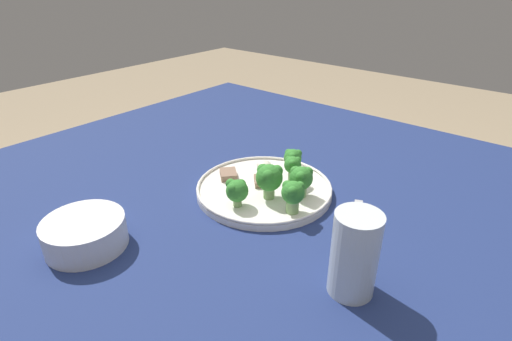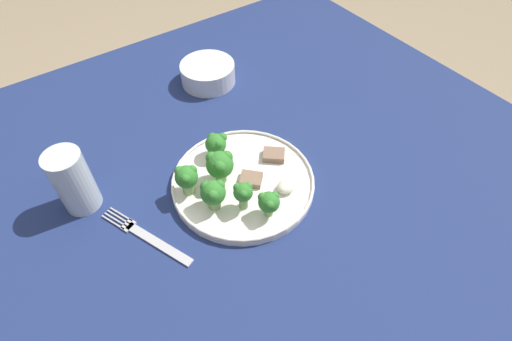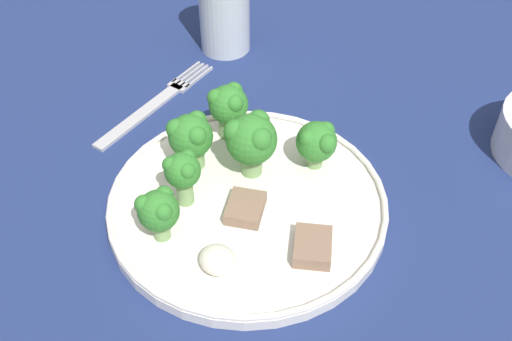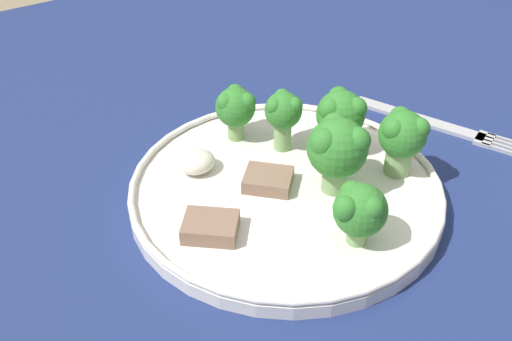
# 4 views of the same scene
# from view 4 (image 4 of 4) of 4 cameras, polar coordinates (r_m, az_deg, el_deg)

# --- Properties ---
(table) EXTENTS (1.28, 1.15, 0.72)m
(table) POSITION_cam_4_polar(r_m,az_deg,el_deg) (0.57, 3.38, -8.94)
(table) COLOR navy
(table) RESTS_ON ground_plane
(dinner_plate) EXTENTS (0.27, 0.27, 0.02)m
(dinner_plate) POSITION_cam_4_polar(r_m,az_deg,el_deg) (0.52, 2.83, -1.82)
(dinner_plate) COLOR white
(dinner_plate) RESTS_ON table
(fork) EXTENTS (0.09, 0.18, 0.00)m
(fork) POSITION_cam_4_polar(r_m,az_deg,el_deg) (0.64, 17.26, 4.05)
(fork) COLOR #B2B2B7
(fork) RESTS_ON table
(broccoli_floret_near_rim_left) EXTENTS (0.04, 0.04, 0.05)m
(broccoli_floret_near_rim_left) POSITION_cam_4_polar(r_m,az_deg,el_deg) (0.45, 9.59, -3.81)
(broccoli_floret_near_rim_left) COLOR #7FA866
(broccoli_floret_near_rim_left) RESTS_ON dinner_plate
(broccoli_floret_center_left) EXTENTS (0.04, 0.04, 0.06)m
(broccoli_floret_center_left) POSITION_cam_4_polar(r_m,az_deg,el_deg) (0.52, 13.76, 3.22)
(broccoli_floret_center_left) COLOR #7FA866
(broccoli_floret_center_left) RESTS_ON dinner_plate
(broccoli_floret_back_left) EXTENTS (0.04, 0.04, 0.05)m
(broccoli_floret_back_left) POSITION_cam_4_polar(r_m,az_deg,el_deg) (0.56, -1.91, 6.08)
(broccoli_floret_back_left) COLOR #7FA866
(broccoli_floret_back_left) RESTS_ON dinner_plate
(broccoli_floret_front_left) EXTENTS (0.05, 0.04, 0.06)m
(broccoli_floret_front_left) POSITION_cam_4_polar(r_m,az_deg,el_deg) (0.54, 8.05, 5.24)
(broccoli_floret_front_left) COLOR #7FA866
(broccoli_floret_front_left) RESTS_ON dinner_plate
(broccoli_floret_center_back) EXTENTS (0.05, 0.05, 0.07)m
(broccoli_floret_center_back) POSITION_cam_4_polar(r_m,az_deg,el_deg) (0.49, 7.77, 2.19)
(broccoli_floret_center_back) COLOR #7FA866
(broccoli_floret_center_back) RESTS_ON dinner_plate
(broccoli_floret_mid_cluster) EXTENTS (0.03, 0.03, 0.06)m
(broccoli_floret_mid_cluster) POSITION_cam_4_polar(r_m,az_deg,el_deg) (0.54, 2.61, 5.57)
(broccoli_floret_mid_cluster) COLOR #7FA866
(broccoli_floret_mid_cluster) RESTS_ON dinner_plate
(meat_slice_front_slice) EXTENTS (0.05, 0.05, 0.01)m
(meat_slice_front_slice) POSITION_cam_4_polar(r_m,az_deg,el_deg) (0.51, 1.16, -0.91)
(meat_slice_front_slice) COLOR #846651
(meat_slice_front_slice) RESTS_ON dinner_plate
(meat_slice_middle_slice) EXTENTS (0.05, 0.05, 0.01)m
(meat_slice_middle_slice) POSITION_cam_4_polar(r_m,az_deg,el_deg) (0.47, -4.36, -5.38)
(meat_slice_middle_slice) COLOR #846651
(meat_slice_middle_slice) RESTS_ON dinner_plate
(sauce_dollop) EXTENTS (0.03, 0.03, 0.02)m
(sauce_dollop) POSITION_cam_4_polar(r_m,az_deg,el_deg) (0.53, -5.70, 0.83)
(sauce_dollop) COLOR silver
(sauce_dollop) RESTS_ON dinner_plate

